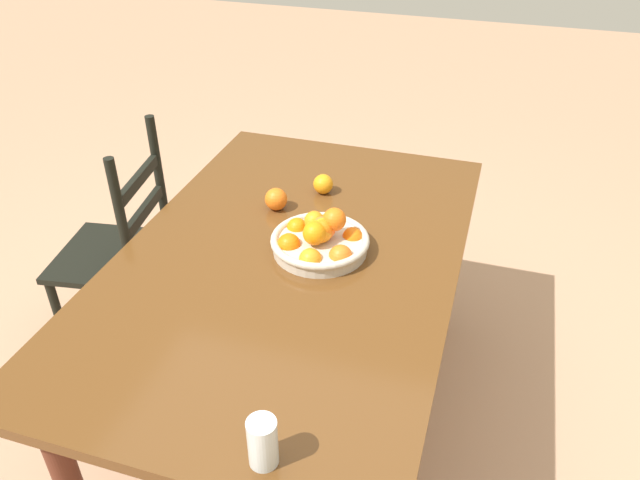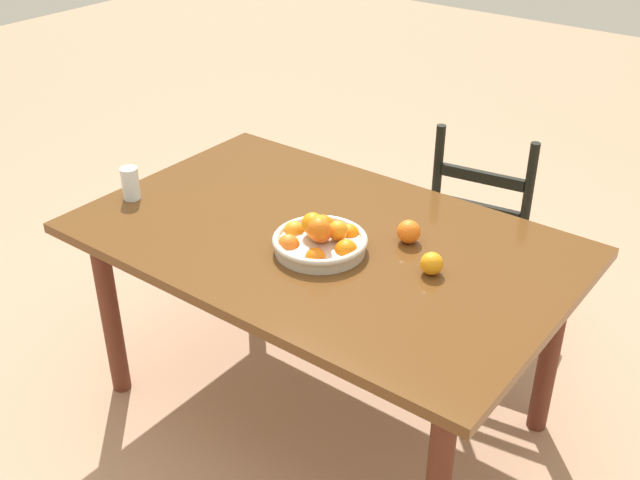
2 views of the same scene
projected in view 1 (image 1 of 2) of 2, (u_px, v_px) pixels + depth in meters
name	position (u px, v px, depth m)	size (l,w,h in m)	color
ground_plane	(295.00, 417.00, 2.34)	(12.00, 12.00, 0.00)	tan
dining_table	(290.00, 278.00, 1.97)	(1.64, 1.03, 0.75)	#5A3517
chair_near_window	(121.00, 254.00, 2.48)	(0.47, 0.47, 0.96)	black
fruit_bowl	(320.00, 239.00, 1.92)	(0.31, 0.31, 0.14)	beige
orange_loose_0	(276.00, 199.00, 2.13)	(0.08, 0.08, 0.08)	orange
orange_loose_1	(323.00, 184.00, 2.23)	(0.07, 0.07, 0.07)	orange
drinking_glass	(263.00, 442.00, 1.27)	(0.06, 0.06, 0.12)	silver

